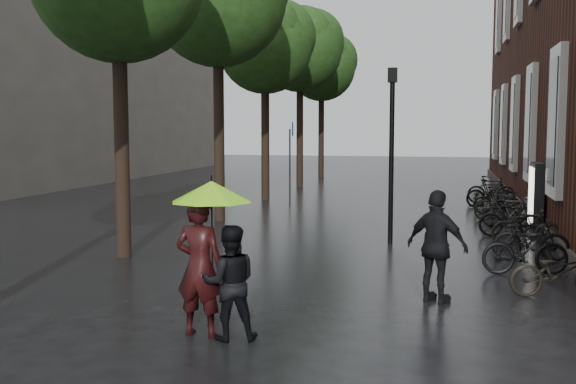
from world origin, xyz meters
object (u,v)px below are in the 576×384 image
(pedestrian_walking, at_px, (437,246))
(person_black, at_px, (230,282))
(parked_bicycles, at_px, (510,214))
(lamp_post, at_px, (392,138))
(person_burgundy, at_px, (200,267))
(ad_lightbox, at_px, (536,197))

(pedestrian_walking, bearing_deg, person_black, 72.73)
(parked_bicycles, height_order, lamp_post, lamp_post)
(person_burgundy, relative_size, ad_lightbox, 1.01)
(person_burgundy, height_order, pedestrian_walking, person_burgundy)
(pedestrian_walking, bearing_deg, ad_lightbox, -78.88)
(person_black, height_order, lamp_post, lamp_post)
(person_black, relative_size, pedestrian_walking, 0.85)
(person_black, distance_m, ad_lightbox, 12.06)
(person_burgundy, bearing_deg, ad_lightbox, -113.90)
(parked_bicycles, height_order, ad_lightbox, ad_lightbox)
(person_burgundy, height_order, person_black, person_burgundy)
(person_black, xyz_separation_m, ad_lightbox, (5.27, 10.84, 0.17))
(person_black, distance_m, pedestrian_walking, 3.79)
(lamp_post, bearing_deg, person_burgundy, -103.80)
(pedestrian_walking, bearing_deg, lamp_post, -49.38)
(person_burgundy, bearing_deg, pedestrian_walking, -136.85)
(pedestrian_walking, distance_m, ad_lightbox, 8.58)
(person_black, xyz_separation_m, lamp_post, (1.53, 8.15, 1.83))
(person_black, bearing_deg, person_burgundy, -29.02)
(person_black, xyz_separation_m, parked_bicycles, (4.58, 10.70, -0.30))
(pedestrian_walking, relative_size, parked_bicycles, 0.12)
(lamp_post, bearing_deg, parked_bicycles, 39.88)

